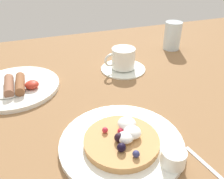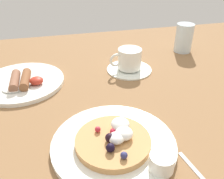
{
  "view_description": "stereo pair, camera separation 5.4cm",
  "coord_description": "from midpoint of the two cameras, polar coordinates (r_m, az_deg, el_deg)",
  "views": [
    {
      "loc": [
        -16.09,
        -51.4,
        36.03
      ],
      "look_at": [
        1.55,
        -2.0,
        4.0
      ],
      "focal_mm": 38.73,
      "sensor_mm": 36.0,
      "label": 1
    },
    {
      "loc": [
        -10.93,
        -52.95,
        36.03
      ],
      "look_at": [
        1.55,
        -2.0,
        4.0
      ],
      "focal_mm": 38.73,
      "sensor_mm": 36.0,
      "label": 2
    }
  ],
  "objects": [
    {
      "name": "syrup_ramekin",
      "position": [
        0.46,
        10.96,
        -15.67
      ],
      "size": [
        4.53,
        4.53,
        3.21
      ],
      "color": "white",
      "rests_on": "pancake_plate"
    },
    {
      "name": "fried_breakfast",
      "position": [
        0.72,
        -23.63,
        0.73
      ],
      "size": [
        11.23,
        10.16,
        2.72
      ],
      "color": "brown",
      "rests_on": "breakfast_plate"
    },
    {
      "name": "pancake_with_berries",
      "position": [
        0.49,
        -0.55,
        -11.66
      ],
      "size": [
        15.24,
        15.24,
        3.75
      ],
      "color": "tan",
      "rests_on": "pancake_plate"
    },
    {
      "name": "coffee_cup",
      "position": [
        0.78,
        0.62,
        7.47
      ],
      "size": [
        10.73,
        7.56,
        6.47
      ],
      "color": "white",
      "rests_on": "coffee_saucer"
    },
    {
      "name": "ground_plane",
      "position": [
        0.66,
        -4.22,
        -3.54
      ],
      "size": [
        189.21,
        111.89,
        3.0
      ],
      "primitive_type": "cube",
      "color": "olive"
    },
    {
      "name": "coffee_saucer",
      "position": [
        0.8,
        0.72,
        5.01
      ],
      "size": [
        14.63,
        14.63,
        0.88
      ],
      "primitive_type": "cylinder",
      "color": "white",
      "rests_on": "ground_plane"
    },
    {
      "name": "pancake_plate",
      "position": [
        0.51,
        -0.83,
        -12.69
      ],
      "size": [
        25.6,
        25.6,
        1.21
      ],
      "primitive_type": "cylinder",
      "color": "white",
      "rests_on": "ground_plane"
    },
    {
      "name": "breakfast_plate",
      "position": [
        0.75,
        -23.69,
        0.49
      ],
      "size": [
        24.6,
        24.6,
        1.22
      ],
      "primitive_type": "cylinder",
      "color": "white",
      "rests_on": "ground_plane"
    },
    {
      "name": "water_glass",
      "position": [
        0.97,
        12.53,
        12.27
      ],
      "size": [
        6.43,
        6.43,
        10.56
      ],
      "primitive_type": "cylinder",
      "color": "silver",
      "rests_on": "ground_plane"
    }
  ]
}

